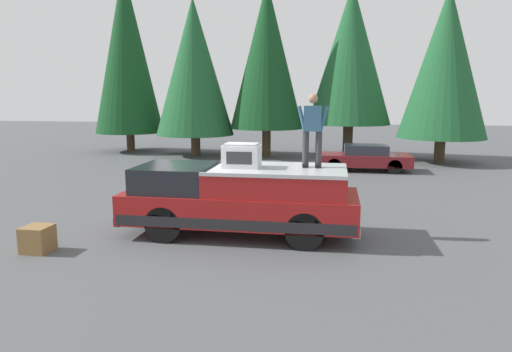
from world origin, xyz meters
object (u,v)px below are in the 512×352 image
(compressor_unit, at_px, (242,156))
(wooden_crate, at_px, (38,239))
(person_on_truck_bed, at_px, (313,129))
(pickup_truck, at_px, (240,199))
(parked_car_maroon, at_px, (364,158))

(compressor_unit, distance_m, wooden_crate, 4.78)
(person_on_truck_bed, bearing_deg, pickup_truck, 96.80)
(wooden_crate, bearing_deg, parked_car_maroon, -31.53)
(wooden_crate, bearing_deg, pickup_truck, -64.22)
(wooden_crate, bearing_deg, compressor_unit, -65.60)
(pickup_truck, bearing_deg, person_on_truck_bed, -83.20)
(pickup_truck, height_order, parked_car_maroon, pickup_truck)
(person_on_truck_bed, height_order, wooden_crate, person_on_truck_bed)
(compressor_unit, relative_size, wooden_crate, 1.50)
(parked_car_maroon, xyz_separation_m, wooden_crate, (-12.29, 7.54, -0.30))
(pickup_truck, height_order, person_on_truck_bed, person_on_truck_bed)
(parked_car_maroon, relative_size, wooden_crate, 7.32)
(pickup_truck, height_order, compressor_unit, compressor_unit)
(pickup_truck, bearing_deg, wooden_crate, 115.78)
(pickup_truck, bearing_deg, parked_car_maroon, -18.75)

